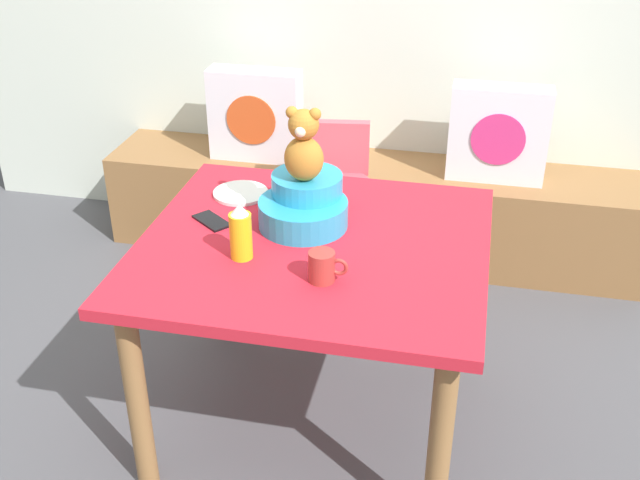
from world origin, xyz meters
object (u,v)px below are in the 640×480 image
highchair (333,191)px  cell_phone (212,221)px  teddy_bear (304,146)px  dinner_plate_near (241,193)px  pillow_floral_left (255,115)px  ketchup_bottle (241,233)px  dining_table (314,269)px  pillow_floral_right (498,134)px  coffee_mug (323,266)px  infant_seat_teal (304,204)px

highchair → cell_phone: bearing=-108.9°
teddy_bear → dinner_plate_near: teddy_bear is taller
pillow_floral_left → ketchup_bottle: size_ratio=2.38×
pillow_floral_left → dining_table: 1.37m
pillow_floral_left → pillow_floral_right: (1.14, 0.00, 0.00)m
teddy_bear → ketchup_bottle: bearing=-117.7°
pillow_floral_right → dinner_plate_near: pillow_floral_right is taller
coffee_mug → teddy_bear: bearing=111.7°
teddy_bear → coffee_mug: size_ratio=2.08×
dining_table → teddy_bear: 0.40m
dining_table → infant_seat_teal: 0.22m
pillow_floral_left → highchair: bearing=-41.7°
dining_table → teddy_bear: teddy_bear is taller
ketchup_bottle → dinner_plate_near: bearing=108.0°
dining_table → dinner_plate_near: dinner_plate_near is taller
highchair → dinner_plate_near: highchair is taller
pillow_floral_right → teddy_bear: 1.34m
highchair → cell_phone: highchair is taller
dining_table → coffee_mug: bearing=-70.7°
teddy_bear → coffee_mug: (0.14, -0.34, -0.23)m
dining_table → ketchup_bottle: ketchup_bottle is taller
ketchup_bottle → cell_phone: bearing=130.2°
highchair → infant_seat_teal: size_ratio=2.39×
dining_table → dinner_plate_near: 0.45m
dining_table → pillow_floral_right: bearing=65.2°
dining_table → coffee_mug: coffee_mug is taller
coffee_mug → cell_phone: size_ratio=0.83×
pillow_floral_right → highchair: bearing=-148.5°
infant_seat_teal → coffee_mug: bearing=-68.4°
highchair → ketchup_bottle: 1.03m
highchair → coffee_mug: coffee_mug is taller
ketchup_bottle → teddy_bear: bearing=62.3°
highchair → infant_seat_teal: (0.04, -0.71, 0.29)m
ketchup_bottle → cell_phone: (-0.17, 0.20, -0.08)m
pillow_floral_right → teddy_bear: bearing=-119.3°
infant_seat_teal → cell_phone: (-0.31, -0.06, -0.07)m
pillow_floral_right → coffee_mug: bearing=-108.7°
infant_seat_teal → ketchup_bottle: (-0.14, -0.26, 0.02)m
highchair → pillow_floral_right: bearing=31.5°
coffee_mug → dinner_plate_near: bearing=129.3°
infant_seat_teal → teddy_bear: 0.21m
dinner_plate_near → ketchup_bottle: bearing=-72.0°
infant_seat_teal → pillow_floral_left: bearing=114.3°
pillow_floral_right → coffee_mug: pillow_floral_right is taller
pillow_floral_right → coffee_mug: (-0.50, -1.47, 0.11)m
highchair → dinner_plate_near: bearing=-112.9°
dining_table → infant_seat_teal: size_ratio=3.41×
teddy_bear → highchair: bearing=93.6°
pillow_floral_left → teddy_bear: bearing=-65.7°
pillow_floral_left → highchair: pillow_floral_left is taller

